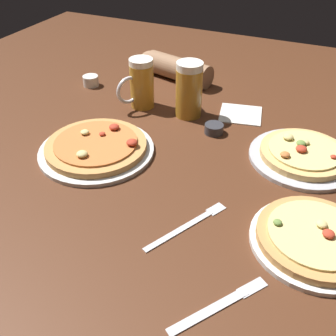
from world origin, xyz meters
The scene contains 12 objects.
ground_plane centered at (0.00, 0.00, -0.01)m, with size 2.40×2.40×0.03m, color #4C2816.
pizza_plate_near centered at (0.38, -0.10, 0.02)m, with size 0.27×0.27×0.05m.
pizza_plate_far centered at (0.31, 0.22, 0.02)m, with size 0.30×0.30×0.05m.
pizza_plate_side centered at (-0.23, 0.01, 0.02)m, with size 0.33×0.33×0.05m.
beer_mug_amber centered at (-0.24, 0.31, 0.08)m, with size 0.09×0.13×0.17m.
beer_mug_pale centered at (-0.08, 0.33, 0.09)m, with size 0.11×0.13×0.18m.
ramekin_sauce centered at (0.04, 0.25, 0.01)m, with size 0.06×0.06×0.03m, color #333338.
ramekin_butter centered at (-0.49, 0.38, 0.02)m, with size 0.06×0.06×0.04m, color silver.
napkin_folded centered at (0.09, 0.39, 0.00)m, with size 0.14×0.13×0.01m, color silver.
fork_left centered at (0.12, -0.16, 0.00)m, with size 0.12×0.21×0.01m.
knife_spare centered at (0.25, -0.32, 0.00)m, with size 0.14×0.19×0.01m.
diner_arm centered at (-0.24, 0.58, 0.04)m, with size 0.32×0.15×0.09m.
Camera 1 is at (0.34, -0.75, 0.63)m, focal length 41.62 mm.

